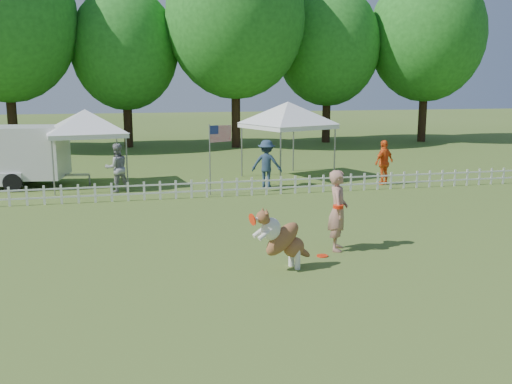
% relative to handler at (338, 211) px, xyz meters
% --- Properties ---
extents(ground, '(120.00, 120.00, 0.00)m').
position_rel_handler_xyz_m(ground, '(-1.22, -0.49, -0.90)').
color(ground, '#3C591C').
rests_on(ground, ground).
extents(picket_fence, '(22.00, 0.08, 0.60)m').
position_rel_handler_xyz_m(picket_fence, '(-1.22, 6.51, -0.60)').
color(picket_fence, white).
rests_on(picket_fence, ground).
extents(handler, '(0.63, 0.77, 1.80)m').
position_rel_handler_xyz_m(handler, '(0.00, 0.00, 0.00)').
color(handler, '#A47362').
rests_on(handler, ground).
extents(dog, '(1.31, 0.74, 1.28)m').
position_rel_handler_xyz_m(dog, '(-1.55, -1.05, -0.26)').
color(dog, brown).
rests_on(dog, ground).
extents(frisbee_on_turf, '(0.30, 0.30, 0.02)m').
position_rel_handler_xyz_m(frisbee_on_turf, '(-0.48, -0.39, -0.89)').
color(frisbee_on_turf, red).
rests_on(frisbee_on_turf, ground).
extents(canopy_tent_left, '(2.95, 2.95, 2.69)m').
position_rel_handler_xyz_m(canopy_tent_left, '(-5.81, 9.39, 0.45)').
color(canopy_tent_left, white).
rests_on(canopy_tent_left, ground).
extents(canopy_tent_right, '(3.61, 3.61, 2.89)m').
position_rel_handler_xyz_m(canopy_tent_right, '(1.65, 9.62, 0.54)').
color(canopy_tent_right, white).
rests_on(canopy_tent_right, ground).
extents(cargo_trailer, '(5.28, 2.93, 2.20)m').
position_rel_handler_xyz_m(cargo_trailer, '(-8.62, 10.05, 0.20)').
color(cargo_trailer, silver).
rests_on(cargo_trailer, ground).
extents(flag_pole, '(0.87, 0.43, 2.34)m').
position_rel_handler_xyz_m(flag_pole, '(-1.80, 6.87, 0.27)').
color(flag_pole, gray).
rests_on(flag_pole, ground).
extents(spectator_a, '(0.94, 0.82, 1.66)m').
position_rel_handler_xyz_m(spectator_a, '(-4.80, 8.16, -0.07)').
color(spectator_a, gray).
rests_on(spectator_a, ground).
extents(spectator_b, '(1.25, 1.01, 1.68)m').
position_rel_handler_xyz_m(spectator_b, '(0.39, 7.92, -0.06)').
color(spectator_b, '#25384F').
rests_on(spectator_b, ground).
extents(spectator_c, '(1.03, 0.79, 1.63)m').
position_rel_handler_xyz_m(spectator_c, '(4.68, 7.43, -0.09)').
color(spectator_c, orange).
rests_on(spectator_c, ground).
extents(tree_left, '(7.40, 7.40, 12.00)m').
position_rel_handler_xyz_m(tree_left, '(-10.22, 21.01, 5.10)').
color(tree_left, '#20611B').
rests_on(tree_left, ground).
extents(tree_center_left, '(6.00, 6.00, 9.80)m').
position_rel_handler_xyz_m(tree_center_left, '(-4.22, 22.01, 4.00)').
color(tree_center_left, '#20611B').
rests_on(tree_center_left, ground).
extents(tree_center_right, '(7.60, 7.60, 12.60)m').
position_rel_handler_xyz_m(tree_center_right, '(1.78, 20.51, 5.40)').
color(tree_center_right, '#20611B').
rests_on(tree_center_right, ground).
extents(tree_right, '(6.20, 6.20, 10.40)m').
position_rel_handler_xyz_m(tree_right, '(7.78, 22.01, 4.30)').
color(tree_right, '#20611B').
rests_on(tree_right, ground).
extents(tree_far_right, '(7.00, 7.00, 11.40)m').
position_rel_handler_xyz_m(tree_far_right, '(13.78, 21.01, 4.80)').
color(tree_far_right, '#20611B').
rests_on(tree_far_right, ground).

